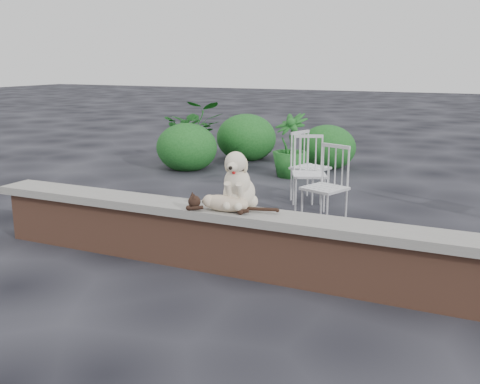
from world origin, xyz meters
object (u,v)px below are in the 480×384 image
at_px(chair_a, 309,173).
at_px(chair_b, 325,187).
at_px(dog, 239,179).
at_px(cat, 224,202).
at_px(chair_e, 310,167).
at_px(potted_plant_a, 195,133).
at_px(potted_plant_b, 290,145).

distance_m(chair_a, chair_b, 0.80).
distance_m(dog, cat, 0.26).
relative_size(dog, chair_b, 0.58).
xyz_separation_m(chair_e, chair_b, (0.54, -1.11, 0.00)).
distance_m(chair_e, potted_plant_a, 3.22).
distance_m(dog, potted_plant_a, 5.34).
distance_m(dog, chair_b, 1.72).
bearing_deg(chair_a, potted_plant_b, 93.31).
relative_size(dog, potted_plant_a, 0.46).
relative_size(chair_e, chair_b, 1.00).
height_order(dog, chair_a, dog).
height_order(dog, cat, dog).
height_order(chair_e, potted_plant_a, potted_plant_a).
bearing_deg(chair_b, potted_plant_b, 138.80).
bearing_deg(chair_e, dog, -156.19).
height_order(cat, potted_plant_b, potted_plant_b).
distance_m(chair_a, potted_plant_a, 3.56).
distance_m(cat, potted_plant_a, 5.42).
xyz_separation_m(chair_a, potted_plant_a, (-2.87, 2.09, 0.12)).
bearing_deg(potted_plant_b, dog, -76.13).
relative_size(dog, chair_a, 0.58).
relative_size(cat, chair_b, 1.04).
bearing_deg(cat, potted_plant_b, 93.86).
distance_m(chair_b, potted_plant_b, 2.81).
bearing_deg(cat, potted_plant_a, 113.81).
bearing_deg(dog, chair_b, 70.87).
relative_size(cat, chair_a, 1.04).
distance_m(cat, chair_a, 2.49).
xyz_separation_m(cat, potted_plant_a, (-2.90, 4.58, -0.07)).
height_order(chair_b, potted_plant_b, potted_plant_b).
bearing_deg(potted_plant_b, chair_e, -59.95).
bearing_deg(chair_a, potted_plant_a, 120.23).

